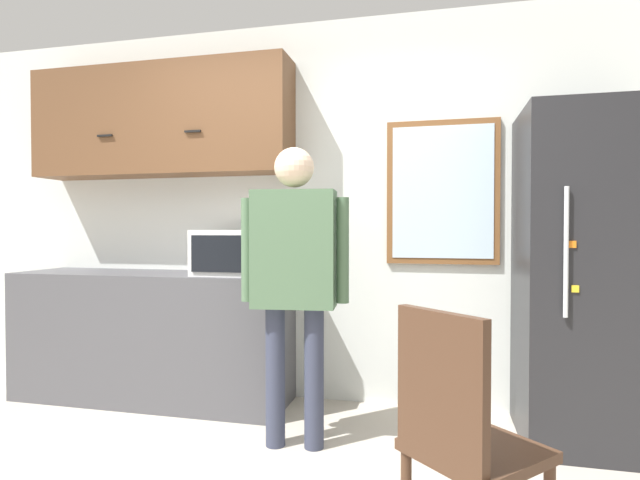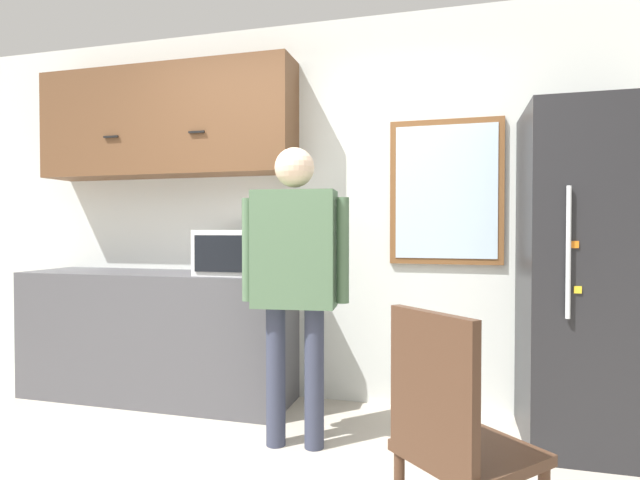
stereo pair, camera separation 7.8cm
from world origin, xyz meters
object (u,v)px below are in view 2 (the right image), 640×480
object	(u,v)px
microwave	(239,252)
refrigerator	(593,277)
person	(295,264)
chair	(453,434)

from	to	relation	value
microwave	refrigerator	size ratio (longest dim) A/B	0.28
person	chair	xyz separation A→B (m)	(0.86, -0.89, -0.51)
chair	refrigerator	bearing A→B (deg)	-76.43
person	refrigerator	world-z (taller)	refrigerator
person	chair	size ratio (longest dim) A/B	1.77
microwave	refrigerator	world-z (taller)	refrigerator
microwave	chair	distance (m)	2.04
chair	person	bearing A→B (deg)	-2.69
person	chair	distance (m)	1.34
person	refrigerator	distance (m)	1.68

